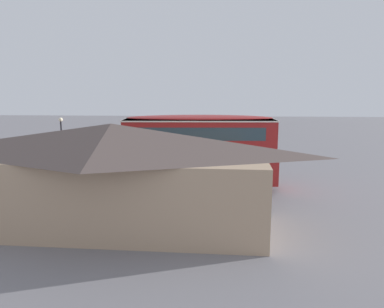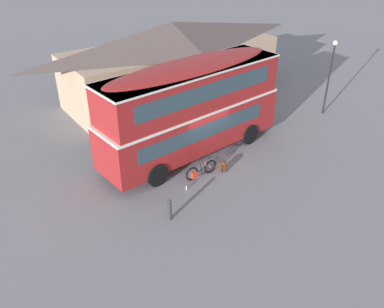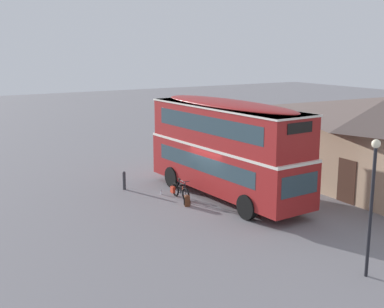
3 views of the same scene
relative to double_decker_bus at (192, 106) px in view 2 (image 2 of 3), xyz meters
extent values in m
plane|color=slate|center=(0.09, -0.59, -2.64)|extent=(120.00, 120.00, 0.00)
cylinder|color=black|center=(2.96, 1.34, -2.09)|extent=(1.11, 0.33, 1.10)
cylinder|color=black|center=(3.08, -1.04, -2.09)|extent=(1.11, 0.33, 1.10)
cylinder|color=black|center=(-3.09, 1.04, -2.09)|extent=(1.11, 0.33, 1.10)
cylinder|color=black|center=(-2.97, -1.34, -2.09)|extent=(1.11, 0.33, 1.10)
cube|color=maroon|center=(-0.01, 0.00, -1.13)|extent=(9.87, 2.97, 2.10)
cube|color=white|center=(-0.01, 0.00, -0.05)|extent=(9.90, 2.99, 0.12)
cube|color=maroon|center=(-0.01, 0.00, 0.93)|extent=(9.58, 2.91, 1.90)
ellipsoid|color=maroon|center=(-0.01, 0.00, 1.96)|extent=(9.38, 2.85, 0.36)
cube|color=#2D424C|center=(4.85, 0.24, -0.88)|extent=(0.16, 2.05, 0.90)
cube|color=black|center=(4.72, 0.23, 1.46)|extent=(0.13, 1.38, 0.44)
cube|color=#2D424C|center=(-0.15, -1.25, -0.83)|extent=(7.61, 0.41, 0.76)
cube|color=#2D424C|center=(0.05, -1.21, 1.08)|extent=(8.00, 0.43, 0.80)
cube|color=#2D424C|center=(-0.27, 1.23, -0.83)|extent=(7.61, 0.41, 0.76)
cube|color=#2D424C|center=(-0.06, 1.21, 1.08)|extent=(8.00, 0.43, 0.80)
cube|color=white|center=(-0.01, 0.00, 1.84)|extent=(9.68, 2.99, 0.08)
torus|color=black|center=(-0.43, -2.01, -2.30)|extent=(0.68, 0.10, 0.68)
torus|color=black|center=(-1.49, -1.98, -2.30)|extent=(0.68, 0.10, 0.68)
cylinder|color=#B2B2B7|center=(-0.43, -2.01, -2.30)|extent=(0.05, 0.10, 0.05)
cylinder|color=#B2B2B7|center=(-1.49, -1.98, -2.30)|extent=(0.05, 0.10, 0.05)
cylinder|color=black|center=(-0.72, -2.00, -2.04)|extent=(0.48, 0.05, 0.66)
cylinder|color=black|center=(-0.79, -2.00, -1.71)|extent=(0.59, 0.05, 0.06)
cylinder|color=black|center=(-1.01, -1.99, -2.03)|extent=(0.18, 0.04, 0.68)
cylinder|color=black|center=(-1.22, -1.98, -2.33)|extent=(0.55, 0.05, 0.09)
cylinder|color=black|center=(-1.29, -1.98, -2.00)|extent=(0.43, 0.04, 0.62)
cylinder|color=black|center=(-0.46, -2.01, -2.01)|extent=(0.09, 0.04, 0.59)
cylinder|color=black|center=(-0.49, -2.01, -1.67)|extent=(0.04, 0.46, 0.03)
ellipsoid|color=black|center=(-1.10, -1.99, -1.66)|extent=(0.26, 0.11, 0.06)
cube|color=red|center=(-1.48, -2.14, -2.28)|extent=(0.28, 0.15, 0.32)
cylinder|color=#D84C33|center=(-0.72, -2.00, -2.04)|extent=(0.07, 0.07, 0.18)
cube|color=#592D19|center=(0.15, -2.28, -2.40)|extent=(0.36, 0.33, 0.48)
ellipsoid|color=#592D19|center=(0.15, -2.28, -2.17)|extent=(0.35, 0.31, 0.10)
cube|color=#3E2011|center=(0.20, -2.16, -2.48)|extent=(0.21, 0.11, 0.17)
cylinder|color=black|center=(0.02, -2.37, -2.40)|extent=(0.05, 0.05, 0.38)
cylinder|color=black|center=(0.18, -2.43, -2.40)|extent=(0.05, 0.05, 0.38)
cylinder|color=silver|center=(-2.15, -2.44, -2.54)|extent=(0.07, 0.07, 0.21)
cylinder|color=black|center=(-2.15, -2.44, -2.42)|extent=(0.04, 0.04, 0.03)
cube|color=tan|center=(3.69, 6.92, -0.91)|extent=(14.08, 5.45, 3.47)
pyramid|color=brown|center=(3.69, 6.92, 1.54)|extent=(14.49, 5.86, 1.44)
cube|color=#3D2319|center=(3.61, 4.41, -1.59)|extent=(1.10, 0.07, 2.10)
cube|color=#2D424C|center=(0.13, 4.52, -0.74)|extent=(1.10, 0.07, 0.90)
cube|color=#2D424C|center=(7.09, 4.30, -0.74)|extent=(1.10, 0.07, 0.90)
cylinder|color=black|center=(9.44, -1.06, -0.52)|extent=(0.11, 0.11, 4.24)
sphere|color=#F2E5BF|center=(9.44, -1.06, 1.72)|extent=(0.28, 0.28, 0.28)
cylinder|color=#333338|center=(-3.90, -3.67, -2.22)|extent=(0.16, 0.16, 0.85)
sphere|color=#333338|center=(-3.90, -3.67, -1.75)|extent=(0.16, 0.16, 0.16)
camera|label=1|loc=(-1.00, 23.27, 3.89)|focal=34.50mm
camera|label=2|loc=(-10.83, -14.20, 7.86)|focal=37.50mm
camera|label=3|loc=(19.44, -13.70, 4.64)|focal=47.14mm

